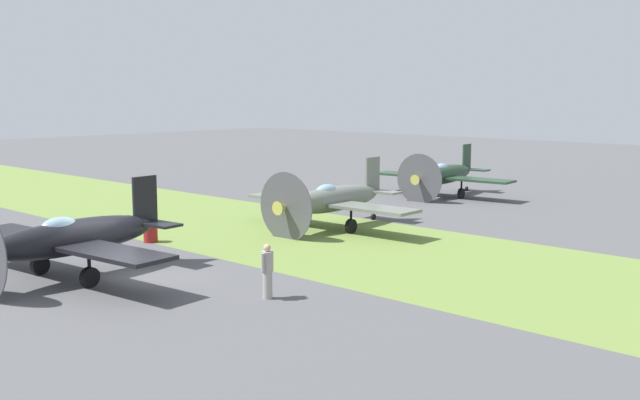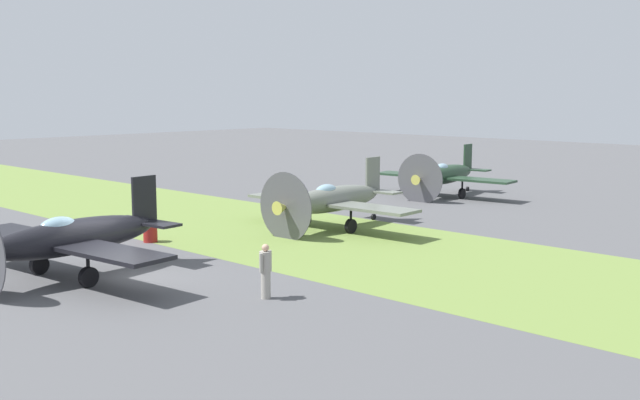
{
  "view_description": "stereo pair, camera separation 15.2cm",
  "coord_description": "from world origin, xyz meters",
  "px_view_note": "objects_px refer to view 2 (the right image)",
  "views": [
    {
      "loc": [
        -22.1,
        13.7,
        6.35
      ],
      "look_at": [
        2.12,
        -12.16,
        1.27
      ],
      "focal_mm": 42.06,
      "sensor_mm": 36.0,
      "label": 1
    },
    {
      "loc": [
        -22.21,
        13.59,
        6.35
      ],
      "look_at": [
        2.12,
        -12.16,
        1.27
      ],
      "focal_mm": 42.06,
      "sensor_mm": 36.0,
      "label": 2
    }
  ],
  "objects_px": {
    "airplane_lead": "(70,238)",
    "runway_marker_cone": "(121,233)",
    "airplane_trail": "(445,175)",
    "airplane_wingman": "(332,199)",
    "fuel_drum": "(150,232)",
    "ground_crew_chief": "(266,270)"
  },
  "relations": [
    {
      "from": "airplane_lead",
      "to": "runway_marker_cone",
      "type": "bearing_deg",
      "value": -50.42
    },
    {
      "from": "airplane_lead",
      "to": "airplane_trail",
      "type": "distance_m",
      "value": 26.34
    },
    {
      "from": "airplane_wingman",
      "to": "fuel_drum",
      "type": "distance_m",
      "value": 8.54
    },
    {
      "from": "airplane_trail",
      "to": "ground_crew_chief",
      "type": "distance_m",
      "value": 25.08
    },
    {
      "from": "airplane_lead",
      "to": "airplane_wingman",
      "type": "height_order",
      "value": "airplane_lead"
    },
    {
      "from": "airplane_wingman",
      "to": "ground_crew_chief",
      "type": "bearing_deg",
      "value": 120.54
    },
    {
      "from": "airplane_wingman",
      "to": "runway_marker_cone",
      "type": "distance_m",
      "value": 9.72
    },
    {
      "from": "ground_crew_chief",
      "to": "fuel_drum",
      "type": "distance_m",
      "value": 10.58
    },
    {
      "from": "airplane_lead",
      "to": "airplane_wingman",
      "type": "relative_size",
      "value": 1.03
    },
    {
      "from": "airplane_trail",
      "to": "runway_marker_cone",
      "type": "relative_size",
      "value": 20.6
    },
    {
      "from": "airplane_trail",
      "to": "fuel_drum",
      "type": "height_order",
      "value": "airplane_trail"
    },
    {
      "from": "airplane_trail",
      "to": "airplane_lead",
      "type": "bearing_deg",
      "value": 89.34
    },
    {
      "from": "airplane_wingman",
      "to": "fuel_drum",
      "type": "height_order",
      "value": "airplane_wingman"
    },
    {
      "from": "ground_crew_chief",
      "to": "airplane_lead",
      "type": "bearing_deg",
      "value": 97.34
    },
    {
      "from": "airplane_trail",
      "to": "runway_marker_cone",
      "type": "xyz_separation_m",
      "value": [
        2.88,
        21.03,
        -1.13
      ]
    },
    {
      "from": "ground_crew_chief",
      "to": "runway_marker_cone",
      "type": "relative_size",
      "value": 3.93
    },
    {
      "from": "airplane_lead",
      "to": "runway_marker_cone",
      "type": "relative_size",
      "value": 21.94
    },
    {
      "from": "fuel_drum",
      "to": "airplane_trail",
      "type": "bearing_deg",
      "value": -93.02
    },
    {
      "from": "airplane_trail",
      "to": "ground_crew_chief",
      "type": "bearing_deg",
      "value": 105.52
    },
    {
      "from": "runway_marker_cone",
      "to": "airplane_wingman",
      "type": "bearing_deg",
      "value": -123.48
    },
    {
      "from": "airplane_wingman",
      "to": "runway_marker_cone",
      "type": "xyz_separation_m",
      "value": [
        5.32,
        8.05,
        -1.17
      ]
    },
    {
      "from": "ground_crew_chief",
      "to": "fuel_drum",
      "type": "height_order",
      "value": "ground_crew_chief"
    }
  ]
}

